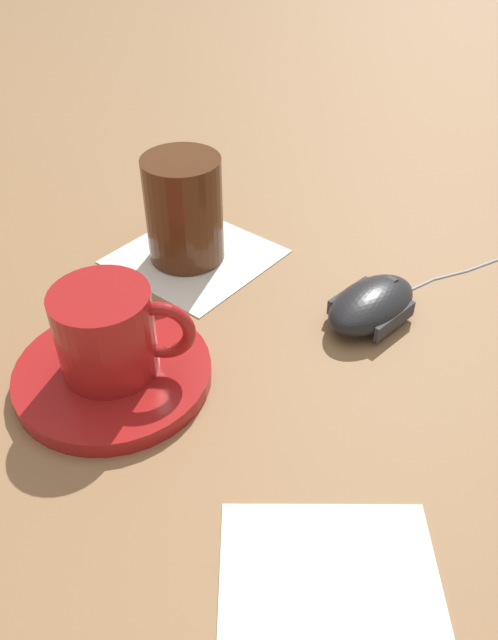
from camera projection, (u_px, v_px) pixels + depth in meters
name	position (u px, v px, depth m)	size (l,w,h in m)	color
ground_plane	(220.00, 346.00, 0.52)	(3.00, 3.00, 0.00)	olive
saucer	(114.00, 374.00, 0.49)	(0.15, 0.15, 0.01)	maroon
coffee_cup	(109.00, 332.00, 0.46)	(0.10, 0.07, 0.07)	maroon
computer_mouse	(371.00, 304.00, 0.54)	(0.08, 0.11, 0.03)	black
napkin_under_glass	(195.00, 256.00, 0.62)	(0.14, 0.14, 0.00)	silver
drinking_glass	(184.00, 209.00, 0.59)	(0.07, 0.07, 0.10)	#4C2814
napkin_spare	(332.00, 603.00, 0.35)	(0.13, 0.13, 0.00)	white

